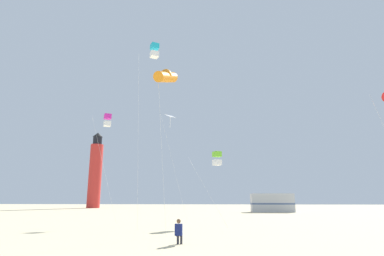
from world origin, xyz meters
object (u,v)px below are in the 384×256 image
(kite_tube_orange, at_px, (166,76))
(lighthouse_distant, at_px, (95,172))
(rv_van_silver, at_px, (272,203))
(kite_box_cyan, at_px, (154,51))
(kite_flyer_standing, at_px, (179,231))
(kite_box_magenta, at_px, (107,120))
(kite_box_lime, at_px, (217,158))
(kite_diamond_white, at_px, (170,120))

(kite_tube_orange, height_order, lighthouse_distant, lighthouse_distant)
(rv_van_silver, bearing_deg, kite_box_cyan, -117.19)
(kite_flyer_standing, bearing_deg, kite_box_magenta, -53.86)
(kite_box_lime, distance_m, lighthouse_distant, 49.56)
(kite_tube_orange, height_order, rv_van_silver, kite_tube_orange)
(kite_box_lime, relative_size, rv_van_silver, 0.92)
(kite_box_cyan, height_order, rv_van_silver, kite_box_cyan)
(kite_box_magenta, xyz_separation_m, lighthouse_distant, (-16.66, 40.57, -1.26))
(kite_diamond_white, bearing_deg, kite_tube_orange, -83.61)
(kite_flyer_standing, distance_m, rv_van_silver, 36.30)
(kite_box_magenta, bearing_deg, kite_tube_orange, -50.62)
(kite_box_lime, bearing_deg, kite_box_magenta, 173.45)
(kite_flyer_standing, relative_size, kite_box_lime, 0.20)
(kite_box_cyan, distance_m, kite_box_lime, 10.17)
(kite_box_cyan, xyz_separation_m, kite_box_magenta, (-5.09, 4.42, -4.53))
(kite_tube_orange, bearing_deg, rv_van_silver, 68.76)
(kite_flyer_standing, height_order, kite_tube_orange, kite_tube_orange)
(kite_box_magenta, xyz_separation_m, kite_box_lime, (9.99, -1.15, -3.75))
(kite_box_magenta, bearing_deg, kite_box_lime, -6.55)
(kite_box_lime, distance_m, kite_diamond_white, 7.70)
(kite_box_cyan, xyz_separation_m, kite_diamond_white, (0.31, 7.55, -3.82))
(kite_box_lime, height_order, lighthouse_distant, lighthouse_distant)
(kite_box_lime, xyz_separation_m, rv_van_silver, (8.71, 23.97, -3.95))
(kite_flyer_standing, xyz_separation_m, kite_box_magenta, (-8.02, 11.86, 8.48))
(kite_tube_orange, bearing_deg, kite_box_cyan, 113.02)
(kite_tube_orange, distance_m, kite_box_lime, 8.96)
(kite_box_cyan, height_order, kite_box_magenta, kite_box_cyan)
(kite_box_lime, height_order, kite_diamond_white, kite_diamond_white)
(kite_diamond_white, bearing_deg, kite_box_cyan, -92.39)
(kite_flyer_standing, height_order, kite_box_magenta, kite_box_magenta)
(kite_diamond_white, bearing_deg, rv_van_silver, 55.99)
(lighthouse_distant, distance_m, rv_van_silver, 40.08)
(kite_tube_orange, height_order, kite_box_magenta, kite_tube_orange)
(kite_diamond_white, relative_size, rv_van_silver, 1.62)
(kite_flyer_standing, distance_m, kite_box_magenta, 16.64)
(kite_box_lime, distance_m, rv_van_silver, 25.80)
(kite_flyer_standing, xyz_separation_m, lighthouse_distant, (-24.67, 52.43, 7.22))
(rv_van_silver, bearing_deg, kite_flyer_standing, -107.76)
(kite_box_cyan, relative_size, kite_box_lime, 2.40)
(kite_flyer_standing, bearing_deg, kite_box_cyan, -66.48)
(lighthouse_distant, bearing_deg, kite_box_lime, -57.43)
(kite_box_cyan, height_order, lighthouse_distant, lighthouse_distant)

